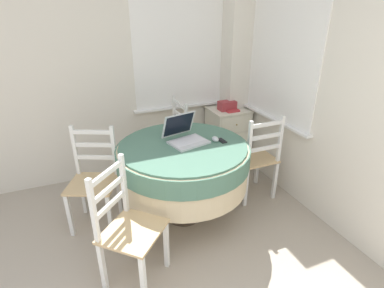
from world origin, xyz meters
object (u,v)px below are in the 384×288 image
(corner_cabinet, at_px, (227,136))
(storage_box, at_px, (227,106))
(dining_chair_near_right_window, at_px, (256,159))
(dining_chair_left_flank, at_px, (94,180))
(laptop, at_px, (185,136))
(book_on_cabinet, at_px, (230,109))
(dining_chair_near_back_window, at_px, (171,140))
(round_dining_table, at_px, (183,162))
(computer_mouse, at_px, (215,139))
(cell_phone, at_px, (222,140))
(dining_chair_camera_near, at_px, (128,228))

(corner_cabinet, height_order, storage_box, storage_box)
(storage_box, bearing_deg, corner_cabinet, 34.59)
(dining_chair_near_right_window, relative_size, dining_chair_left_flank, 1.00)
(laptop, bearing_deg, corner_cabinet, 41.86)
(dining_chair_near_right_window, relative_size, book_on_cabinet, 4.51)
(dining_chair_near_back_window, relative_size, book_on_cabinet, 4.51)
(round_dining_table, height_order, book_on_cabinet, round_dining_table)
(dining_chair_left_flank, relative_size, storage_box, 4.49)
(computer_mouse, xyz_separation_m, dining_chair_near_back_window, (-0.15, 0.86, -0.34))
(round_dining_table, bearing_deg, laptop, 54.74)
(round_dining_table, relative_size, dining_chair_left_flank, 1.28)
(computer_mouse, bearing_deg, corner_cabinet, 54.71)
(dining_chair_near_right_window, bearing_deg, book_on_cabinet, 81.64)
(cell_phone, xyz_separation_m, dining_chair_left_flank, (-1.15, 0.30, -0.33))
(laptop, relative_size, storage_box, 1.89)
(computer_mouse, relative_size, dining_chair_near_back_window, 0.09)
(cell_phone, height_order, storage_box, storage_box)
(storage_box, bearing_deg, dining_chair_near_back_window, -178.06)
(dining_chair_camera_near, xyz_separation_m, storage_box, (1.54, 1.39, 0.34))
(corner_cabinet, bearing_deg, dining_chair_near_right_window, -98.46)
(computer_mouse, relative_size, dining_chair_near_right_window, 0.09)
(dining_chair_left_flank, bearing_deg, laptop, -11.48)
(laptop, distance_m, storage_box, 1.17)
(computer_mouse, relative_size, storage_box, 0.41)
(cell_phone, bearing_deg, corner_cabinet, 57.75)
(round_dining_table, relative_size, dining_chair_near_back_window, 1.28)
(dining_chair_near_right_window, height_order, book_on_cabinet, dining_chair_near_right_window)
(dining_chair_near_right_window, relative_size, corner_cabinet, 1.28)
(book_on_cabinet, bearing_deg, laptop, -139.88)
(dining_chair_near_right_window, height_order, dining_chair_left_flank, same)
(computer_mouse, xyz_separation_m, dining_chair_near_right_window, (0.52, 0.07, -0.34))
(computer_mouse, relative_size, dining_chair_left_flank, 0.09)
(round_dining_table, height_order, computer_mouse, computer_mouse)
(dining_chair_near_back_window, distance_m, book_on_cabinet, 0.84)
(laptop, bearing_deg, dining_chair_camera_near, -138.35)
(corner_cabinet, bearing_deg, round_dining_table, -137.35)
(dining_chair_left_flank, bearing_deg, dining_chair_near_back_window, 31.92)
(corner_cabinet, relative_size, storage_box, 3.50)
(dining_chair_near_back_window, distance_m, dining_chair_left_flank, 1.11)
(cell_phone, xyz_separation_m, dining_chair_near_right_window, (0.47, 0.09, -0.33))
(corner_cabinet, bearing_deg, storage_box, -145.41)
(corner_cabinet, bearing_deg, computer_mouse, -125.29)
(laptop, bearing_deg, dining_chair_near_right_window, -2.48)
(dining_chair_camera_near, bearing_deg, dining_chair_left_flank, 101.23)
(cell_phone, distance_m, corner_cabinet, 1.18)
(dining_chair_left_flank, bearing_deg, dining_chair_near_right_window, -7.18)
(dining_chair_near_back_window, xyz_separation_m, dining_chair_camera_near, (-0.79, -1.36, 0.00))
(cell_phone, xyz_separation_m, corner_cabinet, (0.59, 0.94, -0.41))
(storage_box, relative_size, book_on_cabinet, 1.01)
(cell_phone, distance_m, dining_chair_camera_near, 1.15)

